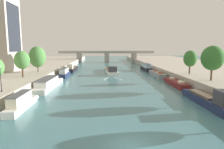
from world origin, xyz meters
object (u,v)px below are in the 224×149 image
object	(u,v)px
moored_boat_left_gap_after	(72,69)
lamppost_left_bank	(1,78)
moored_boat_right_end	(157,74)
tree_left_far	(37,57)
moored_boat_left_lone	(21,102)
tree_right_nearest	(190,59)
tree_right_past_mid	(212,58)
moored_boat_right_gap_after	(176,83)
tree_left_by_lamp	(22,60)
moored_boat_right_midway	(209,100)
moored_boat_left_downstream	(48,84)
bridge_far	(107,55)
moored_boat_left_end	(64,73)
barge_midriver	(111,70)
moored_boat_right_near	(146,68)

from	to	relation	value
moored_boat_left_gap_after	lamppost_left_bank	size ratio (longest dim) A/B	3.59
moored_boat_right_end	tree_left_far	distance (m)	36.72
moored_boat_left_lone	moored_boat_right_end	distance (m)	43.87
moored_boat_left_lone	tree_right_nearest	world-z (taller)	tree_right_nearest
tree_right_past_mid	lamppost_left_bank	xyz separation A→B (m)	(-38.75, -8.68, -2.44)
moored_boat_right_gap_after	tree_left_by_lamp	xyz separation A→B (m)	(-36.21, 0.45, 5.58)
moored_boat_right_gap_after	tree_right_nearest	bearing A→B (deg)	38.72
moored_boat_right_midway	moored_boat_left_lone	bearing A→B (deg)	-179.25
moored_boat_left_downstream	tree_left_by_lamp	world-z (taller)	tree_left_by_lamp
moored_boat_left_downstream	bridge_far	size ratio (longest dim) A/B	0.28
moored_boat_left_downstream	bridge_far	distance (m)	76.51
moored_boat_left_end	tree_right_nearest	bearing A→B (deg)	-19.19
tree_left_far	moored_boat_left_end	bearing A→B (deg)	42.52
moored_boat_left_lone	moored_boat_right_gap_after	size ratio (longest dim) A/B	0.79
barge_midriver	moored_boat_right_near	xyz separation A→B (m)	(14.36, 6.46, 0.31)
moored_boat_right_near	lamppost_left_bank	size ratio (longest dim) A/B	2.78
moored_boat_left_gap_after	moored_boat_right_gap_after	bearing A→B (deg)	-46.21
moored_boat_left_gap_after	moored_boat_right_midway	distance (m)	55.11
moored_boat_left_lone	moored_boat_right_midway	xyz separation A→B (m)	(28.96, 0.38, -0.06)
moored_boat_left_downstream	tree_right_past_mid	distance (m)	36.15
moored_boat_left_gap_after	moored_boat_right_end	world-z (taller)	moored_boat_left_gap_after
tree_right_nearest	lamppost_left_bank	world-z (taller)	tree_right_nearest
moored_boat_left_downstream	moored_boat_right_midway	bearing A→B (deg)	-27.45
moored_boat_left_lone	moored_boat_left_gap_after	size ratio (longest dim) A/B	0.68
moored_boat_left_end	tree_right_nearest	distance (m)	37.30
lamppost_left_bank	bridge_far	size ratio (longest dim) A/B	0.07
tree_left_far	lamppost_left_bank	bearing A→B (deg)	-84.34
moored_boat_right_midway	moored_boat_right_near	size ratio (longest dim) A/B	1.21
barge_midriver	moored_boat_right_midway	world-z (taller)	moored_boat_right_midway
moored_boat_left_end	tree_left_far	distance (m)	10.04
tree_right_nearest	tree_left_far	bearing A→B (deg)	171.16
moored_boat_left_downstream	moored_boat_right_gap_after	size ratio (longest dim) A/B	1.30
moored_boat_right_gap_after	tree_right_nearest	xyz separation A→B (m)	(5.17, 4.15, 5.59)
moored_boat_left_downstream	tree_left_far	size ratio (longest dim) A/B	2.27
tree_right_past_mid	moored_boat_left_gap_after	bearing A→B (deg)	133.41
barge_midriver	moored_boat_right_midway	bearing A→B (deg)	-71.25
moored_boat_right_midway	tree_left_far	distance (m)	44.61
moored_boat_left_lone	tree_right_nearest	xyz separation A→B (m)	(34.92, 20.80, 5.20)
moored_boat_right_gap_after	tree_left_by_lamp	size ratio (longest dim) A/B	2.06
tree_left_by_lamp	tree_right_nearest	xyz separation A→B (m)	(41.38, 3.70, 0.01)
barge_midriver	lamppost_left_bank	distance (m)	43.59
barge_midriver	tree_left_far	distance (m)	26.12
moored_boat_left_gap_after	tree_left_by_lamp	world-z (taller)	tree_left_by_lamp
moored_boat_right_near	tree_right_past_mid	bearing A→B (deg)	-81.50
moored_boat_right_near	lamppost_left_bank	xyz separation A→B (m)	(-33.24, -45.58, 3.31)
tree_left_by_lamp	tree_right_past_mid	bearing A→B (deg)	-8.81
tree_left_far	bridge_far	bearing A→B (deg)	71.66
moored_boat_left_downstream	moored_boat_right_midway	xyz separation A→B (m)	(29.27, -15.20, 0.00)
bridge_far	moored_boat_right_gap_after	bearing A→B (deg)	-78.51
moored_boat_left_end	moored_boat_left_lone	bearing A→B (deg)	-90.03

